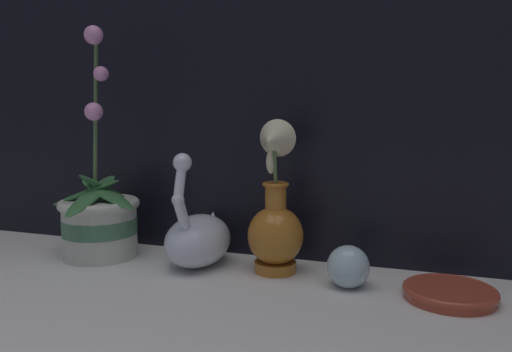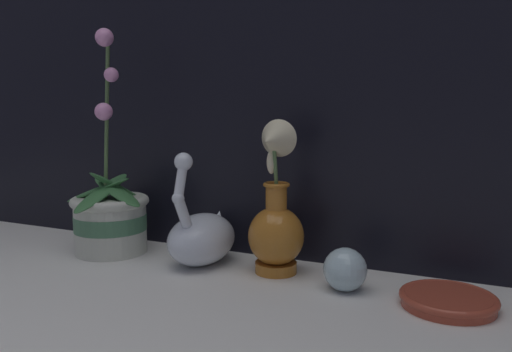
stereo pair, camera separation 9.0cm
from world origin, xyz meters
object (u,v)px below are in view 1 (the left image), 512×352
Objects in this scene: swan_figurine at (199,237)px; glass_sphere at (348,267)px; orchid_potted_plant at (100,218)px; blue_vase at (275,219)px; amber_dish at (450,292)px.

glass_sphere is at bearing -6.07° from swan_figurine.
swan_figurine is 0.30m from glass_sphere.
orchid_potted_plant is 0.37m from blue_vase.
orchid_potted_plant is 1.63× the size of blue_vase.
amber_dish is at bearing -1.37° from glass_sphere.
orchid_potted_plant is at bearing 178.04° from amber_dish.
blue_vase is 0.32m from amber_dish.
orchid_potted_plant is 0.68m from amber_dish.
orchid_potted_plant reaches higher than glass_sphere.
blue_vase is at bearing 2.11° from swan_figurine.
amber_dish is (0.68, -0.02, -0.07)m from orchid_potted_plant.
swan_figurine is (0.22, 0.01, -0.03)m from orchid_potted_plant.
amber_dish is at bearing -7.65° from blue_vase.
swan_figurine is 0.16m from blue_vase.
orchid_potted_plant is at bearing -177.26° from blue_vase.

